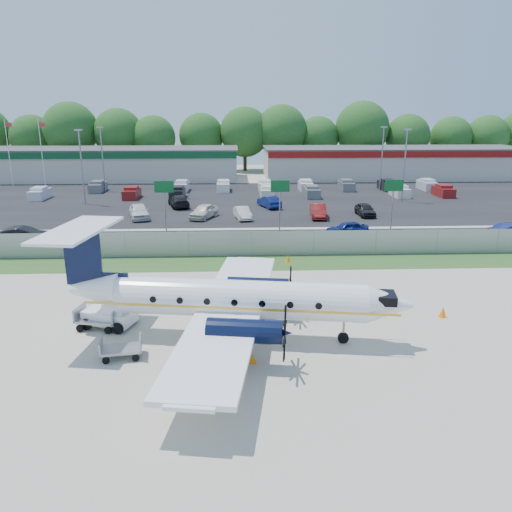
{
  "coord_description": "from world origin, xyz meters",
  "views": [
    {
      "loc": [
        -1.26,
        -24.38,
        11.13
      ],
      "look_at": [
        0.0,
        6.0,
        2.3
      ],
      "focal_mm": 35.0,
      "sensor_mm": 36.0,
      "label": 1
    }
  ],
  "objects_px": {
    "aircraft": "(232,299)",
    "baggage_cart_near": "(99,318)",
    "baggage_cart_far": "(121,348)",
    "pushback_tug": "(112,314)"
  },
  "relations": [
    {
      "from": "aircraft",
      "to": "pushback_tug",
      "type": "bearing_deg",
      "value": 165.0
    },
    {
      "from": "aircraft",
      "to": "baggage_cart_far",
      "type": "height_order",
      "value": "aircraft"
    },
    {
      "from": "pushback_tug",
      "to": "baggage_cart_far",
      "type": "height_order",
      "value": "pushback_tug"
    },
    {
      "from": "aircraft",
      "to": "baggage_cart_near",
      "type": "xyz_separation_m",
      "value": [
        -7.13,
        1.49,
        -1.59
      ]
    },
    {
      "from": "baggage_cart_near",
      "to": "baggage_cart_far",
      "type": "height_order",
      "value": "baggage_cart_near"
    },
    {
      "from": "aircraft",
      "to": "baggage_cart_near",
      "type": "bearing_deg",
      "value": 168.17
    },
    {
      "from": "pushback_tug",
      "to": "baggage_cart_near",
      "type": "distance_m",
      "value": 0.7
    },
    {
      "from": "baggage_cart_near",
      "to": "baggage_cart_far",
      "type": "distance_m",
      "value": 3.9
    },
    {
      "from": "pushback_tug",
      "to": "baggage_cart_far",
      "type": "xyz_separation_m",
      "value": [
        1.26,
        -3.65,
        -0.21
      ]
    },
    {
      "from": "aircraft",
      "to": "baggage_cart_near",
      "type": "relative_size",
      "value": 7.33
    }
  ]
}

